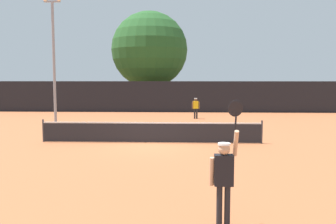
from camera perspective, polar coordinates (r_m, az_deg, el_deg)
The scene contains 10 objects.
ground_plane at distance 16.74m, azimuth -2.71°, elevation -4.91°, with size 120.00×120.00×0.00m, color #9E5633.
tennis_net at distance 16.65m, azimuth -2.72°, elevation -3.18°, with size 10.31×0.08×1.07m.
perimeter_fence at distance 31.75m, azimuth -0.27°, elevation 2.46°, with size 36.92×0.12×2.75m, color black.
player_serving at distance 7.33m, azimuth 8.98°, elevation -9.33°, with size 0.68×0.40×2.56m.
player_receiving at distance 26.59m, azimuth 4.47°, elevation 0.92°, with size 0.57×0.23×1.53m.
tennis_ball at distance 16.80m, azimuth -3.63°, elevation -4.76°, with size 0.07×0.07×0.07m, color #CCE033.
light_pole at distance 25.30m, azimuth -17.82°, elevation 9.06°, with size 1.18×0.28×8.32m.
large_tree at distance 36.71m, azimuth -2.98°, elevation 9.90°, with size 7.68×7.68×9.74m.
parked_car_near at distance 41.66m, azimuth -11.34°, elevation 2.23°, with size 2.20×4.33×1.69m.
parked_car_mid at distance 38.47m, azimuth 3.53°, elevation 2.07°, with size 2.32×4.37×1.69m.
Camera 1 is at (1.48, -16.40, 2.99)m, focal length 38.11 mm.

